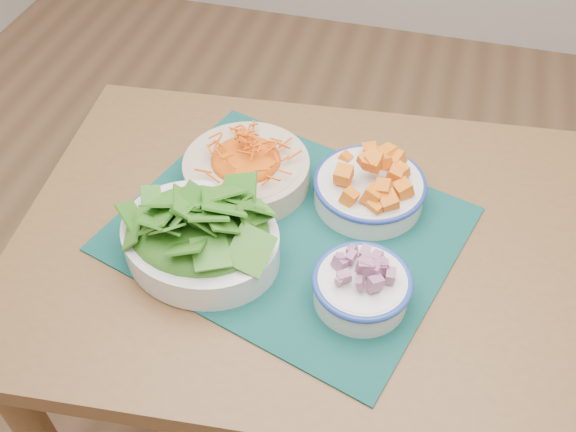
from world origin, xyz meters
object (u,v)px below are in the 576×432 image
object	(u,v)px
carrot_bowl	(246,165)
lettuce_bowl	(200,232)
squash_bowl	(370,184)
table	(333,278)
onion_bowl	(362,284)
placemat	(288,229)

from	to	relation	value
carrot_bowl	lettuce_bowl	size ratio (longest dim) A/B	0.94
squash_bowl	lettuce_bowl	size ratio (longest dim) A/B	0.80
table	onion_bowl	distance (m)	0.20
table	lettuce_bowl	bearing A→B (deg)	-160.99
table	carrot_bowl	size ratio (longest dim) A/B	4.00
table	squash_bowl	bearing A→B (deg)	63.92
squash_bowl	lettuce_bowl	bearing A→B (deg)	-141.18
placemat	carrot_bowl	size ratio (longest dim) A/B	1.87
table	carrot_bowl	world-z (taller)	carrot_bowl
lettuce_bowl	placemat	bearing A→B (deg)	50.33
table	onion_bowl	bearing A→B (deg)	-67.49
carrot_bowl	onion_bowl	distance (m)	0.33
table	squash_bowl	size ratio (longest dim) A/B	4.69
carrot_bowl	onion_bowl	size ratio (longest dim) A/B	1.84
table	lettuce_bowl	size ratio (longest dim) A/B	3.75
table	placemat	world-z (taller)	placemat
lettuce_bowl	carrot_bowl	bearing A→B (deg)	97.27
squash_bowl	onion_bowl	world-z (taller)	squash_bowl
placemat	onion_bowl	size ratio (longest dim) A/B	3.45
squash_bowl	lettuce_bowl	world-z (taller)	lettuce_bowl
placemat	onion_bowl	distance (m)	0.19
squash_bowl	onion_bowl	distance (m)	0.22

